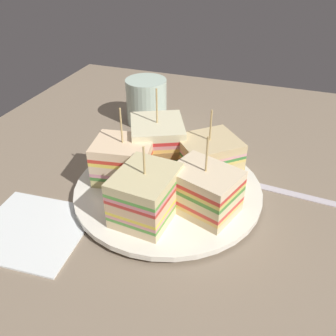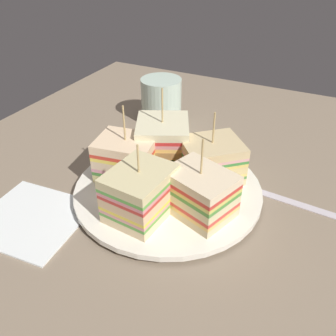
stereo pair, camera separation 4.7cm
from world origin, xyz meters
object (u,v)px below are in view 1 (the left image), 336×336
chip_pile (170,182)px  drinking_glass (147,105)px  plate (168,190)px  sandwich_wedge_4 (204,190)px  sandwich_wedge_2 (123,162)px  sandwich_wedge_1 (158,143)px  spoon (257,183)px  napkin (32,229)px  sandwich_wedge_0 (208,157)px  sandwich_wedge_3 (146,195)px

chip_pile → drinking_glass: drinking_glass is taller
plate → sandwich_wedge_4: bearing=-117.2°
drinking_glass → sandwich_wedge_2: bearing=-166.6°
sandwich_wedge_1 → spoon: sandwich_wedge_1 is taller
plate → napkin: size_ratio=1.98×
plate → sandwich_wedge_0: 7.10cm
sandwich_wedge_0 → napkin: (-16.82, 17.42, -3.85)cm
sandwich_wedge_2 → napkin: size_ratio=0.83×
chip_pile → napkin: chip_pile is taller
sandwich_wedge_2 → drinking_glass: 20.60cm
drinking_glass → napkin: bearing=176.1°
plate → sandwich_wedge_2: 7.13cm
drinking_glass → sandwich_wedge_3: bearing=-157.9°
sandwich_wedge_1 → spoon: bearing=67.8°
sandwich_wedge_1 → plate: bearing=8.0°
sandwich_wedge_0 → sandwich_wedge_4: size_ratio=1.00×
sandwich_wedge_0 → spoon: 8.05cm
sandwich_wedge_4 → drinking_glass: bearing=-34.1°
chip_pile → sandwich_wedge_2: bearing=88.8°
sandwich_wedge_1 → spoon: size_ratio=0.73×
plate → chip_pile: chip_pile is taller
sandwich_wedge_3 → spoon: size_ratio=0.61×
plate → sandwich_wedge_4: (-2.89, -5.60, 3.38)cm
sandwich_wedge_4 → spoon: sandwich_wedge_4 is taller
plate → drinking_glass: 22.64cm
sandwich_wedge_1 → sandwich_wedge_4: sandwich_wedge_1 is taller
plate → sandwich_wedge_3: size_ratio=2.60×
sandwich_wedge_3 → chip_pile: size_ratio=1.35×
sandwich_wedge_0 → sandwich_wedge_1: bearing=-46.1°
sandwich_wedge_4 → drinking_glass: (22.47, 16.66, -0.74)cm
plate → sandwich_wedge_3: (-6.28, 0.55, 3.59)cm
sandwich_wedge_1 → drinking_glass: (14.32, 7.59, -1.13)cm
sandwich_wedge_0 → drinking_glass: bearing=-86.0°
sandwich_wedge_1 → drinking_glass: 16.24cm
sandwich_wedge_0 → sandwich_wedge_2: sandwich_wedge_2 is taller
sandwich_wedge_1 → chip_pile: 7.34cm
sandwich_wedge_3 → sandwich_wedge_4: sandwich_wedge_4 is taller
chip_pile → sandwich_wedge_3: bearing=169.2°
sandwich_wedge_0 → spoon: (1.40, -7.00, -3.72)cm
plate → napkin: bearing=132.6°
sandwich_wedge_4 → napkin: size_ratio=0.80×
plate → sandwich_wedge_2: size_ratio=2.39×
sandwich_wedge_3 → sandwich_wedge_4: 7.03cm
sandwich_wedge_2 → chip_pile: 6.98cm
plate → chip_pile: bearing=-137.2°
chip_pile → napkin: (-11.56, 13.75, -2.45)cm
sandwich_wedge_1 → chip_pile: bearing=9.0°
sandwich_wedge_3 → plate: bearing=0.3°
sandwich_wedge_2 → sandwich_wedge_4: sandwich_wedge_2 is taller
sandwich_wedge_2 → drinking_glass: bearing=94.1°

